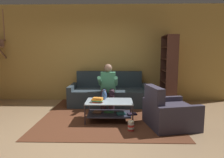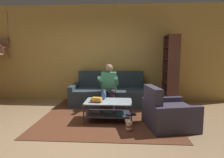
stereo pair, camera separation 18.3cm
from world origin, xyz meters
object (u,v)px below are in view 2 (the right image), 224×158
at_px(person_seated_center, 109,85).
at_px(bookshelf, 171,78).
at_px(coffee_table, 109,108).
at_px(armchair, 168,114).
at_px(popcorn_tub, 129,126).
at_px(couch, 110,94).
at_px(vase, 104,95).
at_px(book_stack, 96,100).

bearing_deg(person_seated_center, bookshelf, 20.22).
height_order(coffee_table, armchair, armchair).
height_order(coffee_table, popcorn_tub, coffee_table).
relative_size(person_seated_center, coffee_table, 1.07).
bearing_deg(couch, bookshelf, 2.79).
distance_m(bookshelf, popcorn_tub, 2.46).
bearing_deg(coffee_table, couch, 93.21).
bearing_deg(armchair, coffee_table, 165.27).
distance_m(vase, popcorn_tub, 0.99).
height_order(couch, book_stack, couch).
height_order(couch, vase, couch).
height_order(person_seated_center, bookshelf, bookshelf).
bearing_deg(armchair, person_seated_center, 138.33).
bearing_deg(book_stack, coffee_table, 24.51).
distance_m(person_seated_center, armchair, 1.75).
bearing_deg(person_seated_center, popcorn_tub, -70.15).
height_order(coffee_table, book_stack, book_stack).
bearing_deg(armchair, vase, 161.52).
xyz_separation_m(armchair, popcorn_tub, (-0.78, -0.25, -0.17)).
relative_size(coffee_table, bookshelf, 0.57).
xyz_separation_m(book_stack, armchair, (1.46, -0.20, -0.22)).
bearing_deg(bookshelf, coffee_table, -138.54).
xyz_separation_m(vase, armchair, (1.33, -0.44, -0.28)).
height_order(person_seated_center, armchair, person_seated_center).
bearing_deg(popcorn_tub, couch, 104.48).
bearing_deg(vase, person_seated_center, 85.65).
xyz_separation_m(couch, bookshelf, (1.73, 0.08, 0.45)).
bearing_deg(couch, coffee_table, -86.79).
relative_size(armchair, popcorn_tub, 5.18).
distance_m(coffee_table, bookshelf, 2.25).
relative_size(couch, person_seated_center, 1.85).
height_order(book_stack, popcorn_tub, book_stack).
bearing_deg(coffee_table, person_seated_center, 95.36).
height_order(vase, bookshelf, bookshelf).
height_order(book_stack, bookshelf, bookshelf).
bearing_deg(armchair, book_stack, 172.31).
bearing_deg(vase, book_stack, -117.70).
height_order(couch, bookshelf, bookshelf).
bearing_deg(book_stack, person_seated_center, 79.01).
bearing_deg(bookshelf, vase, -143.26).
bearing_deg(popcorn_tub, person_seated_center, 109.85).
xyz_separation_m(bookshelf, armchair, (-0.45, -1.77, -0.48)).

